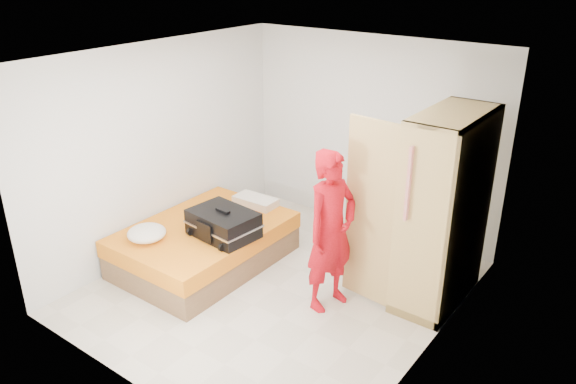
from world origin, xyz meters
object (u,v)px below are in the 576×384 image
Objects in this scene: suitcase at (223,224)px; round_cushion at (147,233)px; person at (331,231)px; bed at (205,244)px; wardrobe at (438,215)px.

suitcase is 1.87× the size of round_cushion.
round_cushion is (-1.96, -0.81, -0.29)m from person.
suitcase is (0.35, -0.03, 0.40)m from bed.
person is 2.14× the size of suitcase.
bed is 1.15× the size of person.
person is at bearing 14.42° from suitcase.
wardrobe is 1.20× the size of person.
bed is 2.78m from wardrobe.
person is at bearing 22.37° from round_cushion.
wardrobe is at bearing 29.67° from round_cushion.
bed is at bearing 108.24° from person.
round_cushion is (-2.78, -1.58, -0.42)m from wardrobe.
wardrobe is at bearing -34.41° from person.
person reaches higher than bed.
wardrobe is at bearing 30.20° from suitcase.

